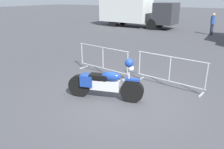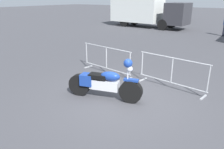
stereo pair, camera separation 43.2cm
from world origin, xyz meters
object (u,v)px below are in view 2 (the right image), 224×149
Objects in this scene: crowd_barrier_near at (106,60)px; crowd_barrier_far at (172,72)px; parked_car_black at (177,15)px; parked_car_tan at (156,14)px; motorcycle at (104,83)px; parked_car_green at (141,13)px; box_truck at (145,10)px.

crowd_barrier_far is (2.69, 0.00, 0.00)m from crowd_barrier_near.
crowd_barrier_far is at bearing -160.57° from parked_car_black.
crowd_barrier_near and crowd_barrier_far have the same top height.
parked_car_black is at bearing 109.17° from crowd_barrier_far.
crowd_barrier_near is at bearing -160.47° from parked_car_tan.
motorcycle is 0.51× the size of parked_car_green.
crowd_barrier_far is 22.22m from parked_car_black.
box_truck reaches higher than parked_car_black.
parked_car_green is 2.66m from parked_car_tan.
box_truck reaches higher than parked_car_green.
parked_car_black is at bearing -91.62° from parked_car_green.
parked_car_tan is (-1.92, 7.17, -0.94)m from box_truck.
box_truck is 8.97m from parked_car_green.
box_truck is 7.49m from parked_car_tan.
crowd_barrier_far is at bearing 0.00° from crowd_barrier_near.
parked_car_green is (-4.52, 7.70, -0.87)m from box_truck.
parked_car_green is at bearing 78.80° from parked_car_tan.
motorcycle is at bearing -153.93° from parked_car_green.
parked_car_green reaches higher than crowd_barrier_far.
parked_car_green is 1.02× the size of parked_car_black.
crowd_barrier_near is at bearing 180.00° from crowd_barrier_far.
parked_car_tan is 2.63m from parked_car_black.
motorcycle is at bearing -125.09° from crowd_barrier_far.
motorcycle is 23.66m from parked_car_black.
motorcycle is 2.34m from crowd_barrier_far.
parked_car_green is (-9.81, 21.16, 0.20)m from crowd_barrier_near.
parked_car_green is 5.21m from parked_car_black.
crowd_barrier_far is 0.57× the size of parked_car_black.
crowd_barrier_far is 0.31× the size of box_truck.
crowd_barrier_near is 21.85m from parked_car_tan.
box_truck is (-6.64, 15.37, 1.14)m from motorcycle.
crowd_barrier_far is at bearing -149.16° from parked_car_green.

